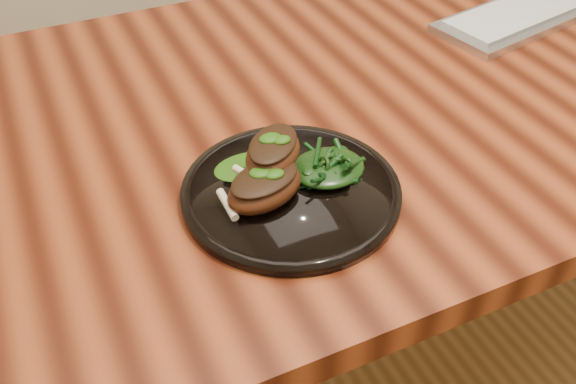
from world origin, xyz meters
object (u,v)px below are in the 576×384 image
object	(u,v)px
lamb_chop_front	(264,186)
greens_heap	(328,164)
keyboard	(540,8)
desk	(396,122)
plate	(291,191)

from	to	relation	value
lamb_chop_front	greens_heap	world-z (taller)	lamb_chop_front
lamb_chop_front	keyboard	xyz separation A→B (m)	(0.65, 0.28, -0.03)
lamb_chop_front	greens_heap	bearing A→B (deg)	8.91
desk	plate	size ratio (longest dim) A/B	6.19
greens_heap	lamb_chop_front	bearing A→B (deg)	-171.09
desk	greens_heap	world-z (taller)	greens_heap
plate	greens_heap	bearing A→B (deg)	5.19
desk	keyboard	world-z (taller)	keyboard
desk	lamb_chop_front	size ratio (longest dim) A/B	14.01
lamb_chop_front	keyboard	bearing A→B (deg)	23.14
keyboard	desk	bearing A→B (deg)	-165.71
plate	greens_heap	world-z (taller)	greens_heap
keyboard	plate	bearing A→B (deg)	-156.32
desk	plate	xyz separation A→B (m)	(-0.27, -0.18, 0.09)
lamb_chop_front	keyboard	size ratio (longest dim) A/B	0.25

